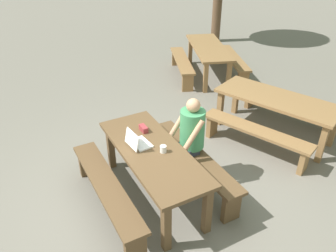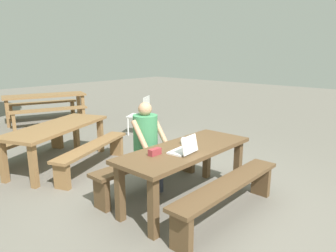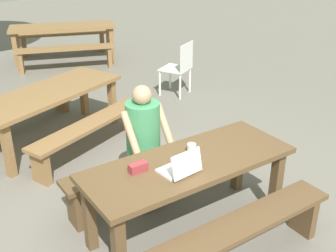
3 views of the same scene
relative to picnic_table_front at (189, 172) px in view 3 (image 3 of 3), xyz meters
The scene contains 15 objects.
ground_plane 0.62m from the picnic_table_front, ahead, with size 30.00×30.00×0.00m, color slate.
picnic_table_front is the anchor object (origin of this frame).
bench_near 0.69m from the picnic_table_front, 90.00° to the right, with size 1.90×0.30×0.46m.
bench_far 0.69m from the picnic_table_front, 90.00° to the left, with size 1.90×0.30×0.46m.
laptop 0.28m from the picnic_table_front, 146.22° to the right, with size 0.32×0.28×0.22m.
small_pouch 0.50m from the picnic_table_front, 168.74° to the left, with size 0.16×0.07×0.08m.
coffee_mug 0.21m from the picnic_table_front, 45.38° to the left, with size 0.08×0.08×0.09m.
person_seated 0.62m from the picnic_table_front, 98.38° to the left, with size 0.44×0.42×1.26m.
plastic_chair 3.55m from the picnic_table_front, 55.87° to the left, with size 0.60×0.60×0.90m.
picnic_table_mid 6.01m from the picnic_table_front, 79.11° to the left, with size 2.24×1.39×0.76m.
bench_mid_south 5.37m from the picnic_table_front, 80.16° to the left, with size 1.90×0.92×0.47m.
bench_mid_north 6.67m from the picnic_table_front, 78.27° to the left, with size 1.90×0.92×0.47m.
picnic_table_distant 2.50m from the picnic_table_front, 99.07° to the left, with size 2.12×1.46×0.70m.
bench_distant_south 1.87m from the picnic_table_front, 94.22° to the left, with size 1.76×0.96×0.43m.
bench_distant_north 3.18m from the picnic_table_front, 101.90° to the left, with size 1.76×0.96×0.43m.
Camera 3 is at (-1.94, -2.53, 2.57)m, focal length 44.92 mm.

